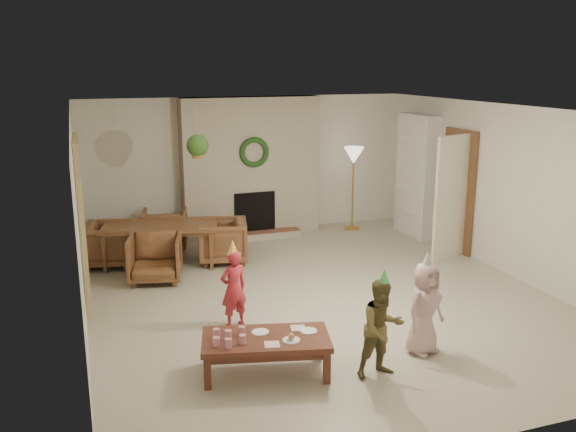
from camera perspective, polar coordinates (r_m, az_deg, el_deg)
name	(u,v)px	position (r m, az deg, el deg)	size (l,w,h in m)	color
floor	(318,296)	(8.39, 2.86, -7.44)	(7.00, 7.00, 0.00)	#B7B29E
ceiling	(321,110)	(7.82, 3.08, 9.85)	(7.00, 7.00, 0.00)	white
wall_back	(248,165)	(11.27, -3.76, 4.73)	(7.00, 7.00, 0.00)	silver
wall_front	(487,302)	(5.09, 18.08, -7.65)	(7.00, 7.00, 0.00)	silver
wall_left	(79,226)	(7.45, -18.95, -0.87)	(7.00, 7.00, 0.00)	silver
wall_right	(509,191)	(9.54, 19.93, 2.20)	(7.00, 7.00, 0.00)	silver
fireplace_mass	(251,167)	(11.08, -3.48, 4.57)	(2.50, 0.40, 2.50)	#572117
fireplace_hearth	(257,235)	(11.01, -2.89, -1.83)	(1.60, 0.30, 0.12)	maroon
fireplace_firebox	(254,212)	(11.07, -3.16, 0.34)	(0.75, 0.12, 0.75)	black
fireplace_wreath	(254,152)	(10.82, -3.17, 5.95)	(0.54, 0.54, 0.10)	#194018
floor_lamp_base	(352,228)	(11.72, 5.98, -1.13)	(0.29, 0.29, 0.03)	gold
floor_lamp_post	(353,191)	(11.56, 6.07, 2.30)	(0.03, 0.03, 1.41)	gold
floor_lamp_shade	(354,156)	(11.44, 6.16, 5.63)	(0.38, 0.38, 0.31)	beige
bookshelf_carcass	(417,175)	(11.32, 11.96, 3.73)	(0.30, 1.00, 2.20)	white
bookshelf_shelf_a	(414,210)	(11.44, 11.71, 0.52)	(0.30, 0.92, 0.03)	white
bookshelf_shelf_b	(415,189)	(11.36, 11.81, 2.48)	(0.30, 0.92, 0.03)	white
bookshelf_shelf_c	(417,167)	(11.28, 11.91, 4.47)	(0.30, 0.92, 0.03)	white
bookshelf_shelf_d	(418,145)	(11.23, 12.01, 6.48)	(0.30, 0.92, 0.03)	white
books_row_lower	(418,205)	(11.27, 12.04, 1.03)	(0.20, 0.40, 0.24)	#B22128
books_row_mid	(413,181)	(11.36, 11.63, 3.22)	(0.20, 0.44, 0.24)	#276590
books_row_upper	(419,161)	(11.17, 12.12, 5.04)	(0.20, 0.36, 0.22)	#B27B26
door_frame	(458,191)	(10.49, 15.58, 2.27)	(0.05, 0.86, 2.04)	brown
door_leaf	(451,198)	(9.98, 15.00, 1.60)	(0.05, 0.80, 2.00)	beige
curtain_panel	(82,221)	(7.64, -18.67, -0.48)	(0.06, 1.20, 2.00)	#C4B78A
dining_table	(160,245)	(9.78, -11.81, -2.64)	(1.77, 0.99, 0.62)	brown
dining_chair_near	(155,258)	(9.03, -12.28, -3.85)	(0.73, 0.75, 0.69)	brown
dining_chair_far	(165,230)	(10.51, -11.43, -1.26)	(0.73, 0.75, 0.69)	brown
dining_chair_left	(110,244)	(9.88, -16.31, -2.55)	(0.73, 0.75, 0.69)	brown
dining_chair_right	(223,241)	(9.72, -6.12, -2.32)	(0.73, 0.75, 0.69)	brown
hanging_plant_cord	(197,130)	(8.93, -8.50, 7.98)	(0.01, 0.01, 0.70)	tan
hanging_plant_pot	(198,154)	(8.97, -8.42, 5.76)	(0.16, 0.16, 0.12)	#975F30
hanging_plant_foliage	(197,146)	(8.95, -8.44, 6.52)	(0.32, 0.32, 0.32)	#254617
coffee_table_top	(266,340)	(6.28, -2.07, -11.46)	(1.28, 0.64, 0.06)	#582A1D
coffee_table_apron	(266,346)	(6.31, -2.07, -12.03)	(1.19, 0.54, 0.08)	#582A1D
coffee_leg_fl	(207,373)	(6.14, -7.52, -14.32)	(0.07, 0.07, 0.34)	#582A1D
coffee_leg_fr	(327,367)	(6.20, 3.65, -13.91)	(0.07, 0.07, 0.34)	#582A1D
coffee_leg_bl	(209,349)	(6.60, -7.38, -12.16)	(0.07, 0.07, 0.34)	#582A1D
coffee_leg_br	(319,344)	(6.66, 2.92, -11.81)	(0.07, 0.07, 0.34)	#582A1D
cup_a	(216,342)	(6.11, -6.72, -11.55)	(0.07, 0.07, 0.09)	silver
cup_b	(217,333)	(6.29, -6.69, -10.78)	(0.07, 0.07, 0.09)	silver
cup_c	(228,343)	(6.06, -5.58, -11.73)	(0.07, 0.07, 0.09)	silver
cup_d	(228,335)	(6.24, -5.59, -10.95)	(0.07, 0.07, 0.09)	silver
cup_e	(243,339)	(6.14, -4.27, -11.38)	(0.07, 0.07, 0.09)	silver
cup_f	(242,331)	(6.32, -4.31, -10.61)	(0.07, 0.07, 0.09)	silver
plate_a	(260,332)	(6.37, -2.59, -10.75)	(0.18, 0.18, 0.01)	white
plate_b	(291,340)	(6.20, 0.31, -11.49)	(0.18, 0.18, 0.01)	white
plate_c	(308,331)	(6.40, 1.92, -10.65)	(0.18, 0.18, 0.01)	white
food_scoop	(291,336)	(6.18, 0.31, -11.16)	(0.07, 0.07, 0.07)	tan
napkin_left	(272,344)	(6.11, -1.50, -11.89)	(0.15, 0.15, 0.01)	beige
napkin_right	(298,328)	(6.46, 0.94, -10.40)	(0.15, 0.15, 0.01)	beige
child_red	(234,289)	(7.32, -5.10, -6.78)	(0.35, 0.23, 0.95)	#AC2530
party_hat_red	(233,247)	(7.15, -5.19, -2.91)	(0.13, 0.13, 0.18)	#F8FF54
child_plaid	(382,328)	(6.25, 8.77, -10.33)	(0.49, 0.38, 1.02)	brown
party_hat_plaid	(384,277)	(6.05, 8.96, -5.62)	(0.12, 0.12, 0.17)	#51BD57
child_pink	(425,308)	(6.80, 12.63, -8.40)	(0.50, 0.33, 1.02)	#CCA3A6
party_hat_pink	(428,259)	(6.61, 12.89, -3.96)	(0.13, 0.13, 0.18)	silver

